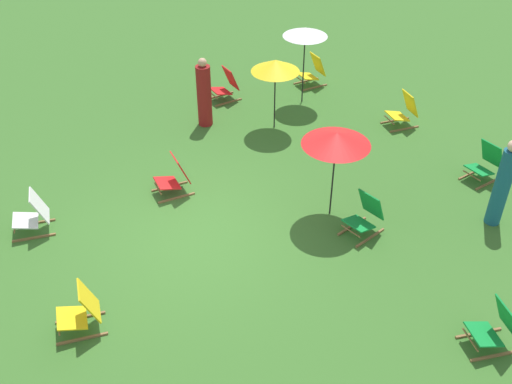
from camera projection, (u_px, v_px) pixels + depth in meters
ground_plane at (199, 233)px, 11.00m from camera, size 40.00×40.00×0.00m
deckchair_0 at (226, 86)px, 15.04m from camera, size 0.50×0.77×0.83m
deckchair_1 at (495, 328)px, 8.71m from camera, size 0.68×0.87×0.83m
deckchair_2 at (313, 72)px, 15.72m from camera, size 0.51×0.78×0.83m
deckchair_3 at (33, 215)px, 10.84m from camera, size 0.64×0.85×0.83m
deckchair_4 at (365, 216)px, 10.82m from camera, size 0.61×0.84×0.83m
deckchair_5 at (174, 177)px, 11.81m from camera, size 0.54×0.80×0.83m
deckchair_7 at (81, 311)px, 8.97m from camera, size 0.64×0.85×0.83m
deckchair_8 at (485, 163)px, 12.20m from camera, size 0.53×0.79×0.83m
deckchair_9 at (404, 111)px, 13.98m from camera, size 0.60×0.83×0.83m
umbrella_0 at (305, 32)px, 14.08m from camera, size 1.07×1.07×1.93m
umbrella_1 at (336, 139)px, 10.49m from camera, size 1.24×1.24×1.79m
umbrella_2 at (275, 66)px, 13.19m from camera, size 1.09×1.09×1.70m
person_0 at (204, 94)px, 13.79m from camera, size 0.44×0.44×1.66m
person_1 at (502, 185)px, 10.77m from camera, size 0.40×0.40×1.78m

